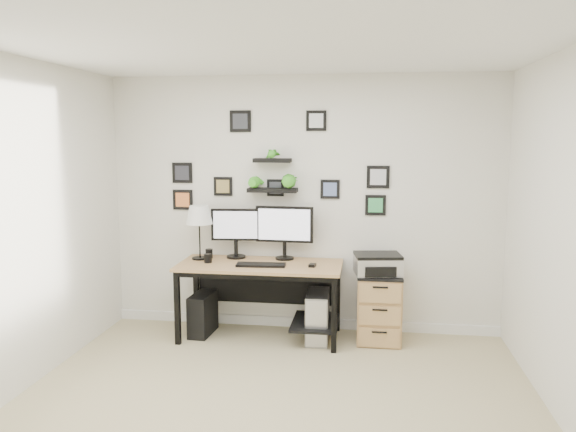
% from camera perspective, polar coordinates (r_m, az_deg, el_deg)
% --- Properties ---
extents(room, '(4.00, 4.00, 4.00)m').
position_cam_1_polar(room, '(6.00, 1.48, -10.75)').
color(room, '#C3B68B').
rests_on(room, ground).
extents(desk, '(1.60, 0.70, 0.75)m').
position_cam_1_polar(desk, '(5.59, -2.43, -6.03)').
color(desk, tan).
rests_on(desk, ground).
extents(monitor_left, '(0.50, 0.21, 0.51)m').
position_cam_1_polar(monitor_left, '(5.75, -5.34, -1.36)').
color(monitor_left, black).
rests_on(monitor_left, desk).
extents(monitor_right, '(0.58, 0.19, 0.54)m').
position_cam_1_polar(monitor_right, '(5.65, -0.36, -1.23)').
color(monitor_right, black).
rests_on(monitor_right, desk).
extents(keyboard, '(0.48, 0.18, 0.02)m').
position_cam_1_polar(keyboard, '(5.43, -2.76, -4.98)').
color(keyboard, black).
rests_on(keyboard, desk).
extents(mouse, '(0.07, 0.10, 0.03)m').
position_cam_1_polar(mouse, '(5.40, 2.49, -5.02)').
color(mouse, black).
rests_on(mouse, desk).
extents(table_lamp, '(0.27, 0.27, 0.55)m').
position_cam_1_polar(table_lamp, '(5.73, -9.01, -0.02)').
color(table_lamp, black).
rests_on(table_lamp, desk).
extents(mug, '(0.08, 0.08, 0.09)m').
position_cam_1_polar(mug, '(5.62, -8.14, -4.28)').
color(mug, black).
rests_on(mug, desk).
extents(pen_cup, '(0.07, 0.07, 0.09)m').
position_cam_1_polar(pen_cup, '(5.82, -8.02, -3.80)').
color(pen_cup, black).
rests_on(pen_cup, desk).
extents(pc_tower_black, '(0.21, 0.43, 0.42)m').
position_cam_1_polar(pc_tower_black, '(5.83, -8.65, -9.80)').
color(pc_tower_black, black).
rests_on(pc_tower_black, ground).
extents(pc_tower_grey, '(0.23, 0.49, 0.48)m').
position_cam_1_polar(pc_tower_grey, '(5.60, 3.03, -10.13)').
color(pc_tower_grey, gray).
rests_on(pc_tower_grey, ground).
extents(file_cabinet, '(0.43, 0.53, 0.67)m').
position_cam_1_polar(file_cabinet, '(5.63, 9.25, -9.08)').
color(file_cabinet, tan).
rests_on(file_cabinet, ground).
extents(printer, '(0.48, 0.41, 0.20)m').
position_cam_1_polar(printer, '(5.49, 9.10, -4.84)').
color(printer, silver).
rests_on(printer, file_cabinet).
extents(wall_decor, '(2.24, 0.18, 1.05)m').
position_cam_1_polar(wall_decor, '(5.68, -1.37, 4.53)').
color(wall_decor, black).
rests_on(wall_decor, ground).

